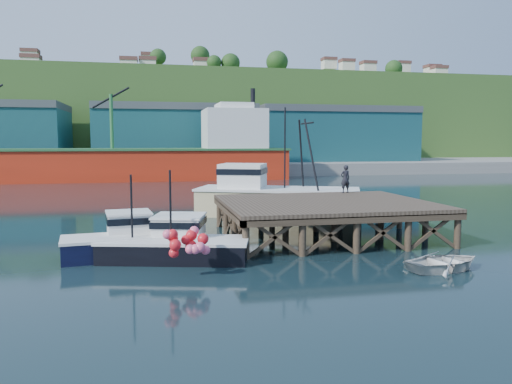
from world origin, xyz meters
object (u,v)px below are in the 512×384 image
object	(u,v)px
boat_navy	(131,239)
dockworker	(345,179)
boat_black	(176,243)
trawler	(274,194)
dinghy	(445,262)

from	to	relation	value
boat_navy	dockworker	size ratio (longest dim) A/B	3.54
boat_black	trawler	bearing A→B (deg)	72.42
boat_black	dockworker	bearing A→B (deg)	49.33
boat_navy	dinghy	size ratio (longest dim) A/B	1.85
dinghy	dockworker	size ratio (longest dim) A/B	1.91
boat_navy	dinghy	distance (m)	14.83
dinghy	dockworker	distance (m)	13.20
boat_black	dinghy	xyz separation A→B (m)	(11.48, -4.61, -0.42)
dinghy	trawler	bearing A→B (deg)	-0.54
boat_navy	boat_black	world-z (taller)	boat_black
boat_black	trawler	distance (m)	15.20
trawler	dockworker	xyz separation A→B (m)	(3.90, -4.54, 1.39)
trawler	dockworker	world-z (taller)	trawler
boat_black	dockworker	distance (m)	14.77
boat_black	dinghy	world-z (taller)	boat_black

